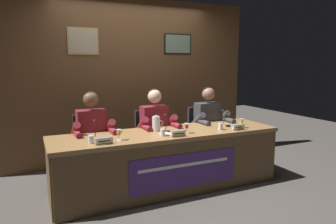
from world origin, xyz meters
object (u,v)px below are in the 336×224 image
Objects in this scene: chair_right at (203,137)px; nameplate_right at (238,127)px; water_cup_right at (220,127)px; nameplate_left at (104,141)px; water_cup_left at (91,140)px; microphone_center at (168,126)px; juice_glass_right at (241,121)px; water_cup_center at (163,133)px; nameplate_center at (178,133)px; chair_left at (91,150)px; microphone_left at (96,133)px; water_pitcher_central at (156,124)px; document_stack_center at (169,134)px; conference_table at (172,152)px; panelist_center at (157,127)px; juice_glass_left at (119,133)px; panelist_left at (93,133)px; microphone_right at (226,121)px; juice_glass_center at (187,126)px; panelist_right at (210,122)px; chair_center at (151,143)px.

nameplate_right is (0.01, -0.85, 0.33)m from chair_right.
nameplate_right is at bearing -27.69° from water_cup_right.
nameplate_left is 2.18× the size of water_cup_left.
juice_glass_right is at bearing -9.58° from microphone_center.
nameplate_center is at bearing -31.86° from water_cup_center.
water_cup_left is at bearing 143.06° from nameplate_left.
microphone_left is at bearing -93.85° from chair_left.
water_pitcher_central is 0.90× the size of document_stack_center.
panelist_center reaches higher than conference_table.
juice_glass_left is at bearing -141.22° from panelist_center.
panelist_left is 1.77m from microphone_right.
juice_glass_center is at bearing -7.09° from microphone_left.
microphone_right reaches higher than juice_glass_right.
document_stack_center is at bearing 176.21° from juice_glass_right.
document_stack_center is (-0.91, -0.50, 0.02)m from panelist_right.
panelist_right is at bearing 13.30° from microphone_left.
juice_glass_center is at bearing -0.23° from juice_glass_left.
juice_glass_right is at bearing 37.80° from nameplate_right.
chair_left is 1.72m from chair_right.
chair_center is 4.22× the size of microphone_right.
water_cup_left is 1.65m from water_cup_right.
water_pitcher_central is (0.74, -0.28, 0.11)m from panelist_left.
chair_center reaches higher than water_cup_left.
panelist_left is at bearing 141.24° from water_cup_center.
panelist_center is at bearing 36.59° from nameplate_left.
panelist_right reaches higher than nameplate_center.
nameplate_center is 0.87m from nameplate_right.
nameplate_right is at bearing -20.67° from water_pitcher_central.
juice_glass_left is at bearing -132.33° from chair_center.
panelist_left is 1.75m from chair_right.
panelist_center is 5.90× the size of water_pitcher_central.
nameplate_left is 0.90m from microphone_center.
microphone_left is at bearing 149.60° from juice_glass_left.
microphone_center reaches higher than juice_glass_left.
water_cup_left is 2.02m from chair_right.
panelist_center reaches higher than microphone_right.
chair_left is 0.96m from water_pitcher_central.
nameplate_left is 1.54m from water_cup_right.
chair_right is at bearing 38.30° from conference_table.
panelist_right reaches higher than chair_right.
microphone_right is at bearing -12.59° from panelist_left.
conference_table is 13.70× the size of water_pitcher_central.
water_pitcher_central is at bearing 161.25° from water_cup_right.
chair_right is 0.92m from nameplate_right.
panelist_center is 1.09m from nameplate_right.
juice_glass_right is (0.12, -0.76, 0.37)m from chair_right.
microphone_center is (0.85, -0.60, 0.36)m from chair_left.
juice_glass_center is 0.24m from microphone_center.
nameplate_left is 0.15× the size of panelist_center.
panelist_left is 6.70× the size of nameplate_left.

